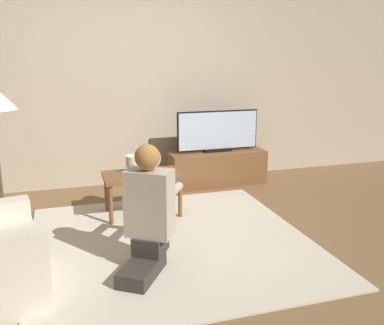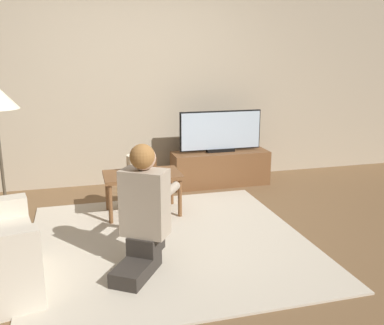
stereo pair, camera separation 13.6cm
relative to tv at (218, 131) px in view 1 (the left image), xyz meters
name	(u,v)px [view 1 (the left image)]	position (x,y,z in m)	size (l,w,h in m)	color
ground_plane	(172,243)	(-0.98, -1.52, -0.68)	(10.00, 10.00, 0.00)	brown
wall_back	(131,79)	(-0.98, 0.41, 0.62)	(10.00, 0.06, 2.60)	tan
rug	(172,242)	(-0.98, -1.52, -0.67)	(2.35, 2.35, 0.02)	beige
tv_stand	(217,168)	(0.00, 0.00, -0.47)	(1.20, 0.38, 0.42)	brown
tv	(218,131)	(0.00, 0.00, 0.00)	(1.03, 0.08, 0.51)	black
coffee_table	(142,179)	(-1.09, -0.78, -0.30)	(0.76, 0.46, 0.44)	brown
person_kneeling	(149,210)	(-1.25, -1.90, -0.20)	(0.65, 0.81, 0.95)	#332D28
picture_frame	(151,165)	(-0.99, -0.74, -0.17)	(0.11, 0.01, 0.15)	brown
table_lamp	(135,162)	(-1.14, -0.69, -0.14)	(0.18, 0.18, 0.17)	#4C3823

